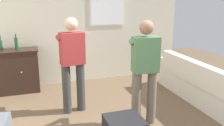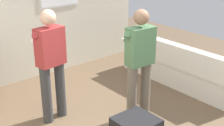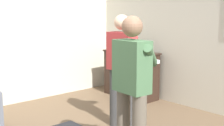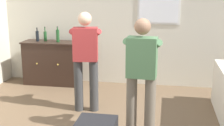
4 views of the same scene
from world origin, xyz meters
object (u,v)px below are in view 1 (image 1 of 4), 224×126
person_standing_left (72,61)px  person_standing_right (145,68)px  sideboard_cabinet (10,72)px  bottle_wine_green (1,45)px  couch (202,87)px  bottle_spirits_clear (16,43)px

person_standing_left → person_standing_right: (0.99, -0.79, 0.00)m
sideboard_cabinet → person_standing_right: size_ratio=0.71×
sideboard_cabinet → bottle_wine_green: bearing=158.3°
person_standing_left → person_standing_right: 1.27m
sideboard_cabinet → person_standing_left: size_ratio=0.71×
couch → sideboard_cabinet: 3.93m
couch → bottle_wine_green: bottle_wine_green is taller
couch → sideboard_cabinet: (-3.53, 1.73, 0.14)m
sideboard_cabinet → person_standing_left: (1.12, -1.31, 0.47)m
couch → sideboard_cabinet: sideboard_cabinet is taller
sideboard_cabinet → bottle_wine_green: (-0.13, 0.05, 0.58)m
sideboard_cabinet → bottle_spirits_clear: 0.63m
bottle_spirits_clear → person_standing_left: 1.60m
bottle_wine_green → couch: bearing=-26.0°
bottle_wine_green → person_standing_right: size_ratio=0.18×
sideboard_cabinet → bottle_wine_green: 0.59m
couch → sideboard_cabinet: bearing=153.8°
bottle_spirits_clear → couch: bearing=-27.1°
bottle_wine_green → bottle_spirits_clear: 0.32m
person_standing_left → person_standing_right: bearing=-38.7°
bottle_spirits_clear → person_standing_left: bearing=-53.9°
sideboard_cabinet → person_standing_left: person_standing_left is taller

